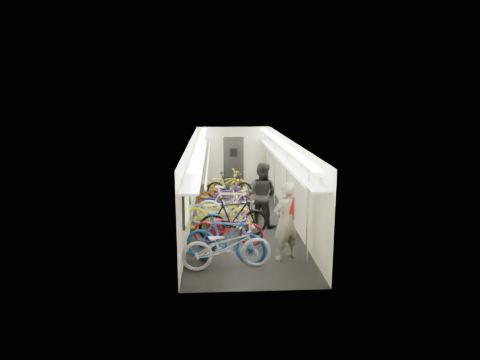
{
  "coord_description": "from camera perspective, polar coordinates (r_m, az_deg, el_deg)",
  "views": [
    {
      "loc": [
        -0.76,
        -12.71,
        3.82
      ],
      "look_at": [
        -0.01,
        0.2,
        1.15
      ],
      "focal_mm": 32.0,
      "sensor_mm": 36.0,
      "label": 1
    }
  ],
  "objects": [
    {
      "name": "bicycle_10",
      "position": [
        15.76,
        -2.39,
        -0.5
      ],
      "size": [
        2.02,
        1.15,
        1.0
      ],
      "primitive_type": "imported",
      "rotation": [
        0.0,
        0.0,
        1.84
      ],
      "color": "yellow",
      "rests_on": "ground"
    },
    {
      "name": "bicycle_1",
      "position": [
        9.73,
        -1.94,
        -7.8
      ],
      "size": [
        1.99,
        1.12,
        1.15
      ],
      "primitive_type": "imported",
      "rotation": [
        0.0,
        0.0,
        1.25
      ],
      "color": "#194697",
      "rests_on": "ground"
    },
    {
      "name": "bicycle_7",
      "position": [
        13.34,
        -1.91,
        -2.77
      ],
      "size": [
        1.72,
        0.89,
        0.99
      ],
      "primitive_type": "imported",
      "rotation": [
        0.0,
        0.0,
        1.84
      ],
      "color": "navy",
      "rests_on": "ground"
    },
    {
      "name": "backpack",
      "position": [
        9.81,
        6.37,
        -3.42
      ],
      "size": [
        0.27,
        0.16,
        0.38
      ],
      "primitive_type": "cube",
      "rotation": [
        0.0,
        0.0,
        0.08
      ],
      "color": "#AD1111",
      "rests_on": "passenger_near"
    },
    {
      "name": "bicycle_6",
      "position": [
        12.69,
        -2.88,
        -3.71
      ],
      "size": [
        1.78,
        0.71,
        0.92
      ],
      "primitive_type": "imported",
      "rotation": [
        0.0,
        0.0,
        1.63
      ],
      "color": "silver",
      "rests_on": "ground"
    },
    {
      "name": "bicycle_3",
      "position": [
        11.29,
        -0.85,
        -5.03
      ],
      "size": [
        1.99,
        1.04,
        1.15
      ],
      "primitive_type": "imported",
      "rotation": [
        0.0,
        0.0,
        1.84
      ],
      "color": "black",
      "rests_on": "ground"
    },
    {
      "name": "bicycle_5",
      "position": [
        12.39,
        -1.36,
        -3.47
      ],
      "size": [
        2.0,
        0.78,
        1.17
      ],
      "primitive_type": "imported",
      "rotation": [
        0.0,
        0.0,
        1.45
      ],
      "color": "white",
      "rests_on": "ground"
    },
    {
      "name": "bicycle_0",
      "position": [
        9.45,
        -1.77,
        -8.79
      ],
      "size": [
        2.05,
        0.95,
        1.04
      ],
      "primitive_type": "imported",
      "rotation": [
        0.0,
        0.0,
        1.7
      ],
      "color": "#AAAAAF",
      "rests_on": "ground"
    },
    {
      "name": "bicycle_9",
      "position": [
        15.45,
        -1.41,
        -0.76
      ],
      "size": [
        1.7,
        0.63,
        1.0
      ],
      "primitive_type": "imported",
      "rotation": [
        0.0,
        0.0,
        1.47
      ],
      "color": "black",
      "rests_on": "ground"
    },
    {
      "name": "bicycle_8",
      "position": [
        14.24,
        -2.19,
        -1.99
      ],
      "size": [
        1.8,
        0.74,
        0.92
      ],
      "primitive_type": "imported",
      "rotation": [
        0.0,
        0.0,
        1.64
      ],
      "color": "maroon",
      "rests_on": "ground"
    },
    {
      "name": "passenger_near",
      "position": [
        9.91,
        6.1,
        -5.42
      ],
      "size": [
        0.8,
        0.72,
        1.84
      ],
      "primitive_type": "imported",
      "rotation": [
        0.0,
        0.0,
        3.67
      ],
      "color": "gray",
      "rests_on": "ground"
    },
    {
      "name": "bicycle_2",
      "position": [
        10.85,
        -1.6,
        -6.33
      ],
      "size": [
        1.87,
        0.92,
        0.94
      ],
      "primitive_type": "imported",
      "rotation": [
        0.0,
        0.0,
        1.4
      ],
      "color": "maroon",
      "rests_on": "ground"
    },
    {
      "name": "passenger_mid",
      "position": [
        12.25,
        2.91,
        -1.97
      ],
      "size": [
        1.14,
        1.06,
        1.87
      ],
      "primitive_type": "imported",
      "rotation": [
        0.0,
        0.0,
        2.63
      ],
      "color": "black",
      "rests_on": "ground"
    },
    {
      "name": "bicycle_4",
      "position": [
        12.05,
        -2.89,
        -4.3
      ],
      "size": [
        1.97,
        0.78,
        1.02
      ],
      "primitive_type": "imported",
      "rotation": [
        0.0,
        0.0,
        1.52
      ],
      "color": "yellow",
      "rests_on": "ground"
    },
    {
      "name": "train_car_shell",
      "position": [
        13.61,
        -1.62,
        2.51
      ],
      "size": [
        10.0,
        10.0,
        10.0
      ],
      "color": "black",
      "rests_on": "ground"
    }
  ]
}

